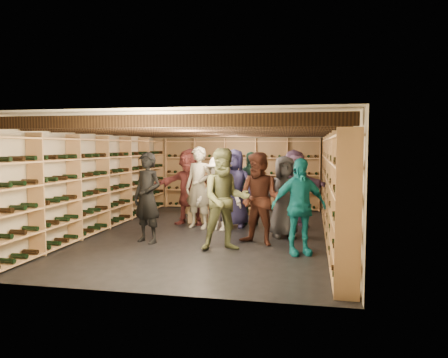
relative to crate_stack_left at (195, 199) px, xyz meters
name	(u,v)px	position (x,y,z in m)	size (l,w,h in m)	color
ground	(212,233)	(1.11, -2.65, -0.42)	(8.00, 8.00, 0.00)	black
walls	(212,179)	(1.11, -2.65, 0.78)	(5.52, 8.02, 2.40)	#BFB194
ceiling	(212,124)	(1.11, -2.65, 1.98)	(5.50, 8.00, 0.01)	beige
ceiling_joists	(212,130)	(1.11, -2.65, 1.84)	(5.40, 7.12, 0.18)	black
wine_rack_left	(103,183)	(-1.46, -2.65, 0.65)	(0.32, 7.50, 2.15)	tan
wine_rack_right	(334,187)	(3.68, -2.65, 0.65)	(0.32, 7.50, 2.15)	tan
wine_rack_back	(241,174)	(1.11, 1.18, 0.65)	(4.70, 0.30, 2.15)	tan
crate_stack_left	(195,199)	(0.00, 0.00, 0.00)	(0.57, 0.45, 0.85)	tan
crate_stack_right	(199,212)	(0.46, -1.35, -0.17)	(0.55, 0.42, 0.51)	tan
crate_loose	(240,212)	(1.28, -0.02, -0.34)	(0.50, 0.33, 0.17)	tan
person_1	(147,198)	(0.05, -3.78, 0.47)	(0.65, 0.43, 1.80)	black
person_2	(225,199)	(1.69, -4.10, 0.51)	(0.91, 0.71, 1.88)	#505532
person_4	(299,206)	(3.02, -4.16, 0.43)	(1.00, 0.42, 1.71)	#10737F
person_5	(189,186)	(0.31, -1.67, 0.50)	(1.72, 0.55, 1.86)	brown
person_6	(234,188)	(1.44, -1.80, 0.50)	(0.90, 0.59, 1.85)	#222043
person_7	(199,187)	(0.66, -2.10, 0.53)	(0.69, 0.46, 1.90)	gray
person_8	(260,199)	(2.25, -3.54, 0.47)	(0.87, 0.68, 1.80)	#492319
person_9	(219,193)	(1.18, -2.28, 0.42)	(1.09, 0.63, 1.68)	beige
person_10	(250,188)	(1.76, -1.35, 0.46)	(1.04, 0.43, 1.78)	#245140
person_11	(294,188)	(2.83, -1.49, 0.49)	(1.70, 0.54, 1.83)	slate
person_12	(284,197)	(2.68, -2.73, 0.43)	(0.84, 0.54, 1.71)	#37373D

